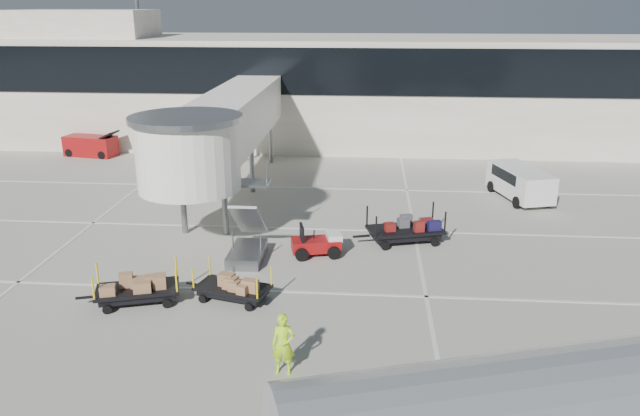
# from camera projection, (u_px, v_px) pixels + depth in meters

# --- Properties ---
(ground) EXTENTS (140.00, 140.00, 0.00)m
(ground) POSITION_uv_depth(u_px,v_px,m) (260.00, 316.00, 22.00)
(ground) COLOR #BBB6A7
(ground) RESTS_ON ground
(lane_markings) EXTENTS (40.00, 30.00, 0.02)m
(lane_markings) POSITION_uv_depth(u_px,v_px,m) (279.00, 226.00, 30.88)
(lane_markings) COLOR silver
(lane_markings) RESTS_ON ground
(terminal) EXTENTS (64.00, 12.11, 15.20)m
(terminal) POSITION_uv_depth(u_px,v_px,m) (319.00, 88.00, 49.07)
(terminal) COLOR #F1E6D0
(terminal) RESTS_ON ground
(jet_bridge) EXTENTS (5.70, 20.40, 6.03)m
(jet_bridge) POSITION_uv_depth(u_px,v_px,m) (222.00, 128.00, 32.56)
(jet_bridge) COLOR white
(jet_bridge) RESTS_ON ground
(baggage_tug) EXTENTS (2.32, 1.77, 1.41)m
(baggage_tug) POSITION_uv_depth(u_px,v_px,m) (317.00, 244.00, 27.18)
(baggage_tug) COLOR maroon
(baggage_tug) RESTS_ON ground
(suitcase_cart) EXTENTS (4.22, 2.54, 1.62)m
(suitcase_cart) POSITION_uv_depth(u_px,v_px,m) (405.00, 230.00, 28.64)
(suitcase_cart) COLOR black
(suitcase_cart) RESTS_ON ground
(box_cart_near) EXTENTS (3.39, 2.02, 1.30)m
(box_cart_near) POSITION_uv_depth(u_px,v_px,m) (232.00, 287.00, 23.08)
(box_cart_near) COLOR black
(box_cart_near) RESTS_ON ground
(box_cart_far) EXTENTS (3.72, 2.29, 1.43)m
(box_cart_far) POSITION_uv_depth(u_px,v_px,m) (134.00, 289.00, 22.84)
(box_cart_far) COLOR black
(box_cart_far) RESTS_ON ground
(ground_worker) EXTENTS (0.70, 0.47, 1.93)m
(ground_worker) POSITION_uv_depth(u_px,v_px,m) (283.00, 344.00, 18.34)
(ground_worker) COLOR #A9E418
(ground_worker) RESTS_ON ground
(minivan) EXTENTS (3.04, 4.97, 1.76)m
(minivan) POSITION_uv_depth(u_px,v_px,m) (519.00, 180.00, 34.89)
(minivan) COLOR silver
(minivan) RESTS_ON ground
(belt_loader) EXTENTS (4.10, 2.18, 1.88)m
(belt_loader) POSITION_uv_depth(u_px,v_px,m) (91.00, 146.00, 44.74)
(belt_loader) COLOR maroon
(belt_loader) RESTS_ON ground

